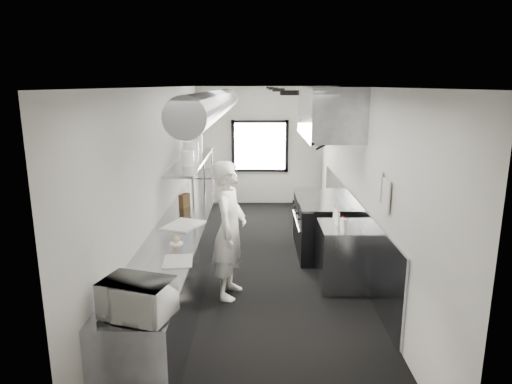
{
  "coord_description": "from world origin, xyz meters",
  "views": [
    {
      "loc": [
        -0.06,
        -6.77,
        2.83
      ],
      "look_at": [
        -0.08,
        -0.2,
        1.27
      ],
      "focal_mm": 31.7,
      "sensor_mm": 36.0,
      "label": 1
    }
  ],
  "objects_px": {
    "deli_tub_a": "(130,282)",
    "deli_tub_b": "(130,280)",
    "exhaust_hood": "(328,113)",
    "far_work_table": "(209,192)",
    "prep_counter": "(184,251)",
    "cutting_board": "(184,225)",
    "squeeze_bottle_a": "(344,226)",
    "squeeze_bottle_c": "(338,219)",
    "small_plate": "(176,243)",
    "bottle_station": "(342,256)",
    "pass_shelf": "(193,161)",
    "plate_stack_a": "(187,158)",
    "plate_stack_c": "(192,149)",
    "range": "(321,225)",
    "knife_block": "(184,201)",
    "squeeze_bottle_d": "(337,217)",
    "plate_stack_b": "(191,152)",
    "squeeze_bottle_e": "(335,213)",
    "plate_stack_d": "(196,144)",
    "line_cook": "(229,230)",
    "squeeze_bottle_b": "(342,224)",
    "microwave": "(137,298)"
  },
  "relations": [
    {
      "from": "deli_tub_a",
      "to": "deli_tub_b",
      "type": "relative_size",
      "value": 0.89
    },
    {
      "from": "exhaust_hood",
      "to": "far_work_table",
      "type": "distance_m",
      "value": 3.88
    },
    {
      "from": "prep_counter",
      "to": "cutting_board",
      "type": "xyz_separation_m",
      "value": [
        0.05,
        -0.19,
        0.46
      ]
    },
    {
      "from": "squeeze_bottle_a",
      "to": "squeeze_bottle_c",
      "type": "height_order",
      "value": "squeeze_bottle_a"
    },
    {
      "from": "small_plate",
      "to": "cutting_board",
      "type": "relative_size",
      "value": 0.3
    },
    {
      "from": "deli_tub_b",
      "to": "bottle_station",
      "type": "bearing_deg",
      "value": 37.92
    },
    {
      "from": "prep_counter",
      "to": "pass_shelf",
      "type": "xyz_separation_m",
      "value": [
        -0.04,
        1.5,
        1.09
      ]
    },
    {
      "from": "plate_stack_a",
      "to": "plate_stack_c",
      "type": "bearing_deg",
      "value": 93.13
    },
    {
      "from": "range",
      "to": "knife_block",
      "type": "bearing_deg",
      "value": -169.86
    },
    {
      "from": "exhaust_hood",
      "to": "squeeze_bottle_d",
      "type": "height_order",
      "value": "exhaust_hood"
    },
    {
      "from": "plate_stack_b",
      "to": "squeeze_bottle_a",
      "type": "xyz_separation_m",
      "value": [
        2.28,
        -1.74,
        -0.75
      ]
    },
    {
      "from": "squeeze_bottle_e",
      "to": "plate_stack_d",
      "type": "bearing_deg",
      "value": 138.82
    },
    {
      "from": "knife_block",
      "to": "small_plate",
      "type": "bearing_deg",
      "value": -59.66
    },
    {
      "from": "deli_tub_a",
      "to": "knife_block",
      "type": "relative_size",
      "value": 0.57
    },
    {
      "from": "squeeze_bottle_e",
      "to": "plate_stack_b",
      "type": "bearing_deg",
      "value": 154.11
    },
    {
      "from": "pass_shelf",
      "to": "far_work_table",
      "type": "xyz_separation_m",
      "value": [
        0.04,
        2.2,
        -1.09
      ]
    },
    {
      "from": "line_cook",
      "to": "squeeze_bottle_b",
      "type": "distance_m",
      "value": 1.54
    },
    {
      "from": "plate_stack_a",
      "to": "plate_stack_c",
      "type": "height_order",
      "value": "plate_stack_c"
    },
    {
      "from": "microwave",
      "to": "squeeze_bottle_e",
      "type": "relative_size",
      "value": 3.19
    },
    {
      "from": "prep_counter",
      "to": "deli_tub_b",
      "type": "distance_m",
      "value": 2.19
    },
    {
      "from": "plate_stack_d",
      "to": "squeeze_bottle_e",
      "type": "bearing_deg",
      "value": -41.18
    },
    {
      "from": "pass_shelf",
      "to": "squeeze_bottle_a",
      "type": "bearing_deg",
      "value": -40.95
    },
    {
      "from": "small_plate",
      "to": "plate_stack_a",
      "type": "relative_size",
      "value": 0.68
    },
    {
      "from": "bottle_station",
      "to": "squeeze_bottle_c",
      "type": "bearing_deg",
      "value": 153.85
    },
    {
      "from": "line_cook",
      "to": "squeeze_bottle_d",
      "type": "xyz_separation_m",
      "value": [
        1.51,
        0.42,
        0.06
      ]
    },
    {
      "from": "knife_block",
      "to": "plate_stack_d",
      "type": "height_order",
      "value": "plate_stack_d"
    },
    {
      "from": "pass_shelf",
      "to": "range",
      "type": "relative_size",
      "value": 1.88
    },
    {
      "from": "range",
      "to": "squeeze_bottle_b",
      "type": "distance_m",
      "value": 1.67
    },
    {
      "from": "range",
      "to": "deli_tub_b",
      "type": "relative_size",
      "value": 11.43
    },
    {
      "from": "line_cook",
      "to": "squeeze_bottle_a",
      "type": "distance_m",
      "value": 1.54
    },
    {
      "from": "deli_tub_b",
      "to": "cutting_board",
      "type": "relative_size",
      "value": 0.25
    },
    {
      "from": "plate_stack_b",
      "to": "deli_tub_a",
      "type": "bearing_deg",
      "value": -92.31
    },
    {
      "from": "plate_stack_d",
      "to": "squeeze_bottle_b",
      "type": "relative_size",
      "value": 2.15
    },
    {
      "from": "deli_tub_a",
      "to": "plate_stack_b",
      "type": "distance_m",
      "value": 3.51
    },
    {
      "from": "pass_shelf",
      "to": "plate_stack_d",
      "type": "bearing_deg",
      "value": 91.53
    },
    {
      "from": "bottle_station",
      "to": "plate_stack_b",
      "type": "relative_size",
      "value": 2.62
    },
    {
      "from": "deli_tub_b",
      "to": "knife_block",
      "type": "distance_m",
      "value": 2.92
    },
    {
      "from": "line_cook",
      "to": "plate_stack_c",
      "type": "height_order",
      "value": "plate_stack_c"
    },
    {
      "from": "line_cook",
      "to": "squeeze_bottle_c",
      "type": "bearing_deg",
      "value": -67.12
    },
    {
      "from": "knife_block",
      "to": "squeeze_bottle_c",
      "type": "distance_m",
      "value": 2.5
    },
    {
      "from": "microwave",
      "to": "plate_stack_d",
      "type": "xyz_separation_m",
      "value": [
        -0.12,
        4.9,
        0.69
      ]
    },
    {
      "from": "bottle_station",
      "to": "squeeze_bottle_c",
      "type": "xyz_separation_m",
      "value": [
        -0.08,
        0.04,
        0.54
      ]
    },
    {
      "from": "bottle_station",
      "to": "squeeze_bottle_d",
      "type": "distance_m",
      "value": 0.56
    },
    {
      "from": "pass_shelf",
      "to": "squeeze_bottle_c",
      "type": "relative_size",
      "value": 17.57
    },
    {
      "from": "squeeze_bottle_d",
      "to": "knife_block",
      "type": "bearing_deg",
      "value": 159.51
    },
    {
      "from": "range",
      "to": "far_work_table",
      "type": "relative_size",
      "value": 1.33
    },
    {
      "from": "plate_stack_b",
      "to": "plate_stack_d",
      "type": "relative_size",
      "value": 0.93
    },
    {
      "from": "prep_counter",
      "to": "plate_stack_d",
      "type": "xyz_separation_m",
      "value": [
        -0.06,
        2.16,
        1.3
      ]
    },
    {
      "from": "bottle_station",
      "to": "microwave",
      "type": "xyz_separation_m",
      "value": [
        -2.24,
        -2.54,
        0.61
      ]
    },
    {
      "from": "deli_tub_a",
      "to": "squeeze_bottle_d",
      "type": "bearing_deg",
      "value": 41.2
    }
  ]
}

